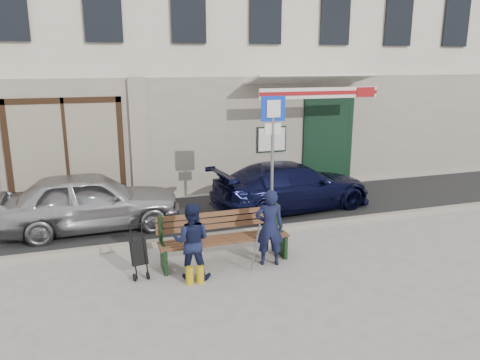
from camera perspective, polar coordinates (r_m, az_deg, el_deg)
name	(u,v)px	position (r m, az deg, el deg)	size (l,w,h in m)	color
ground	(253,266)	(8.62, 1.54, -10.42)	(80.00, 80.00, 0.00)	#9E9991
asphalt_lane	(210,214)	(11.38, -3.72, -4.18)	(60.00, 3.20, 0.01)	#282828
curb	(229,235)	(9.91, -1.39, -6.66)	(60.00, 0.18, 0.12)	#9E9384
building	(166,17)	(16.11, -9.06, 18.98)	(20.00, 8.27, 10.00)	beige
car_silver	(91,201)	(10.69, -17.74, -2.44)	(1.54, 3.83, 1.30)	#AEADB2
car_navy	(292,186)	(11.69, 6.40, -0.72)	(1.67, 4.11, 1.19)	black
parking_sign	(273,140)	(10.15, 4.00, 4.94)	(0.54, 0.08, 2.89)	gray
bench	(222,239)	(8.59, -2.22, -7.18)	(2.40, 1.17, 0.98)	brown
man	(270,227)	(8.45, 3.62, -5.79)	(0.51, 0.34, 1.41)	#121633
woman	(192,241)	(7.99, -5.93, -7.40)	(0.64, 0.50, 1.32)	#151A39
stroller	(139,254)	(8.27, -12.21, -8.81)	(0.30, 0.40, 0.91)	black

